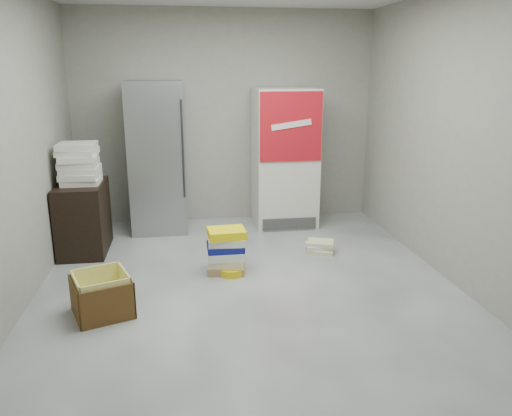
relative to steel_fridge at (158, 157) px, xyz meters
The scene contains 10 objects.
ground 2.50m from the steel_fridge, 67.10° to the right, with size 5.00×5.00×0.00m, color beige.
room_shell 2.46m from the steel_fridge, 67.10° to the right, with size 4.04×5.04×2.82m.
steel_fridge is the anchor object (origin of this frame).
coke_cooler 1.65m from the steel_fridge, ahead, with size 0.80×0.73×1.80m.
wood_shelf 1.23m from the steel_fridge, 138.69° to the right, with size 0.50×0.80×0.80m, color black.
supply_box_stack 1.10m from the steel_fridge, 138.41° to the right, with size 0.43×0.45×0.45m.
phonebook_stack_main 1.87m from the steel_fridge, 65.29° to the right, with size 0.41×0.35×0.46m.
phonebook_stack_side 2.35m from the steel_fridge, 32.29° to the right, with size 0.36×0.33×0.13m.
cardboard_box 2.52m from the steel_fridge, 99.93° to the right, with size 0.59×0.59×0.37m.
bucket_lid 2.04m from the steel_fridge, 64.98° to the right, with size 0.27×0.27×0.07m, color yellow.
Camera 1 is at (-0.58, -4.27, 2.04)m, focal length 35.00 mm.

